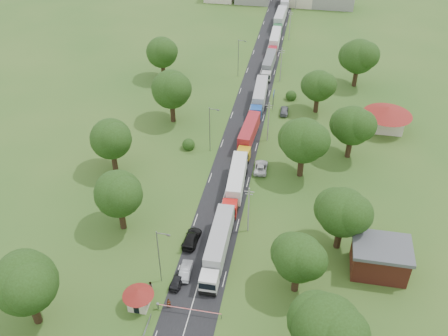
% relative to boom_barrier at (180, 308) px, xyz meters
% --- Properties ---
extents(ground, '(260.00, 260.00, 0.00)m').
position_rel_boom_barrier_xyz_m(ground, '(1.36, 25.00, -0.89)').
color(ground, '#2B551C').
rests_on(ground, ground).
extents(road, '(8.00, 200.00, 0.04)m').
position_rel_boom_barrier_xyz_m(road, '(1.36, 45.00, -0.89)').
color(road, black).
rests_on(road, ground).
extents(boom_barrier, '(9.22, 0.35, 1.18)m').
position_rel_boom_barrier_xyz_m(boom_barrier, '(0.00, 0.00, 0.00)').
color(boom_barrier, slate).
rests_on(boom_barrier, ground).
extents(guard_booth, '(4.40, 4.40, 3.45)m').
position_rel_boom_barrier_xyz_m(guard_booth, '(-5.84, -0.00, 1.27)').
color(guard_booth, beige).
rests_on(guard_booth, ground).
extents(info_sign, '(0.12, 3.10, 4.10)m').
position_rel_boom_barrier_xyz_m(info_sign, '(6.56, 60.00, 2.11)').
color(info_sign, slate).
rests_on(info_sign, ground).
extents(pole_1, '(1.60, 0.24, 9.00)m').
position_rel_boom_barrier_xyz_m(pole_1, '(6.86, 18.00, 3.79)').
color(pole_1, gray).
rests_on(pole_1, ground).
extents(pole_2, '(1.60, 0.24, 9.00)m').
position_rel_boom_barrier_xyz_m(pole_2, '(6.86, 46.00, 3.79)').
color(pole_2, gray).
rests_on(pole_2, ground).
extents(pole_3, '(1.60, 0.24, 9.00)m').
position_rel_boom_barrier_xyz_m(pole_3, '(6.86, 74.00, 3.79)').
color(pole_3, gray).
rests_on(pole_3, ground).
extents(pole_4, '(1.60, 0.24, 9.00)m').
position_rel_boom_barrier_xyz_m(pole_4, '(6.86, 102.00, 3.79)').
color(pole_4, gray).
rests_on(pole_4, ground).
extents(lamp_0, '(2.03, 0.22, 10.00)m').
position_rel_boom_barrier_xyz_m(lamp_0, '(-3.99, 5.00, 4.66)').
color(lamp_0, slate).
rests_on(lamp_0, ground).
extents(lamp_1, '(2.03, 0.22, 10.00)m').
position_rel_boom_barrier_xyz_m(lamp_1, '(-3.99, 40.00, 4.66)').
color(lamp_1, slate).
rests_on(lamp_1, ground).
extents(lamp_2, '(2.03, 0.22, 10.00)m').
position_rel_boom_barrier_xyz_m(lamp_2, '(-3.99, 75.00, 4.66)').
color(lamp_2, slate).
rests_on(lamp_2, ground).
extents(tree_1, '(9.60, 9.60, 12.05)m').
position_rel_boom_barrier_xyz_m(tree_1, '(19.34, -4.83, 6.96)').
color(tree_1, '#382616').
rests_on(tree_1, ground).
extents(tree_2, '(8.00, 8.00, 10.10)m').
position_rel_boom_barrier_xyz_m(tree_2, '(15.35, 7.14, 5.70)').
color(tree_2, '#382616').
rests_on(tree_2, ground).
extents(tree_3, '(8.80, 8.80, 11.07)m').
position_rel_boom_barrier_xyz_m(tree_3, '(21.35, 17.16, 6.33)').
color(tree_3, '#382616').
rests_on(tree_3, ground).
extents(tree_4, '(9.60, 9.60, 12.05)m').
position_rel_boom_barrier_xyz_m(tree_4, '(14.34, 35.17, 6.96)').
color(tree_4, '#382616').
rests_on(tree_4, ground).
extents(tree_5, '(8.80, 8.80, 11.07)m').
position_rel_boom_barrier_xyz_m(tree_5, '(23.35, 43.16, 6.33)').
color(tree_5, '#382616').
rests_on(tree_5, ground).
extents(tree_6, '(8.00, 8.00, 10.10)m').
position_rel_boom_barrier_xyz_m(tree_6, '(16.35, 60.14, 5.70)').
color(tree_6, '#382616').
rests_on(tree_6, ground).
extents(tree_7, '(9.60, 9.60, 12.05)m').
position_rel_boom_barrier_xyz_m(tree_7, '(25.34, 75.17, 6.96)').
color(tree_7, '#382616').
rests_on(tree_7, ground).
extents(tree_9, '(9.60, 9.60, 12.05)m').
position_rel_boom_barrier_xyz_m(tree_9, '(-18.66, -4.83, 6.96)').
color(tree_9, '#382616').
rests_on(tree_9, ground).
extents(tree_10, '(8.80, 8.80, 11.07)m').
position_rel_boom_barrier_xyz_m(tree_10, '(-13.65, 15.16, 6.33)').
color(tree_10, '#382616').
rests_on(tree_10, ground).
extents(tree_11, '(8.80, 8.80, 11.07)m').
position_rel_boom_barrier_xyz_m(tree_11, '(-20.65, 30.16, 6.33)').
color(tree_11, '#382616').
rests_on(tree_11, ground).
extents(tree_12, '(9.60, 9.60, 12.05)m').
position_rel_boom_barrier_xyz_m(tree_12, '(-14.66, 50.17, 6.96)').
color(tree_12, '#382616').
rests_on(tree_12, ground).
extents(tree_13, '(8.80, 8.80, 11.07)m').
position_rel_boom_barrier_xyz_m(tree_13, '(-22.65, 70.16, 6.33)').
color(tree_13, '#382616').
rests_on(tree_13, ground).
extents(house_brick, '(8.60, 6.60, 5.20)m').
position_rel_boom_barrier_xyz_m(house_brick, '(27.36, 13.00, 1.76)').
color(house_brick, maroon).
rests_on(house_brick, ground).
extents(house_cream, '(10.08, 10.08, 5.80)m').
position_rel_boom_barrier_xyz_m(house_cream, '(31.36, 55.00, 2.75)').
color(house_cream, beige).
rests_on(house_cream, ground).
extents(truck_0, '(2.83, 15.73, 4.36)m').
position_rel_boom_barrier_xyz_m(truck_0, '(3.15, 11.44, 1.42)').
color(truck_0, white).
rests_on(truck_0, ground).
extents(truck_1, '(3.23, 15.26, 4.22)m').
position_rel_boom_barrier_xyz_m(truck_1, '(3.24, 27.54, 1.35)').
color(truck_1, red).
rests_on(truck_1, ground).
extents(truck_2, '(3.19, 14.54, 4.02)m').
position_rel_boom_barrier_xyz_m(truck_2, '(3.10, 43.98, 1.24)').
color(truck_2, gold).
rests_on(truck_2, ground).
extents(truck_3, '(3.04, 15.24, 4.22)m').
position_rel_boom_barrier_xyz_m(truck_3, '(3.27, 60.90, 1.35)').
color(truck_3, '#1A48A0').
rests_on(truck_3, ground).
extents(truck_4, '(2.72, 13.83, 3.83)m').
position_rel_boom_barrier_xyz_m(truck_4, '(3.34, 79.11, 1.14)').
color(truck_4, '#B8B8B8').
rests_on(truck_4, ground).
extents(truck_5, '(2.65, 14.55, 4.03)m').
position_rel_boom_barrier_xyz_m(truck_5, '(3.25, 95.30, 1.25)').
color(truck_5, maroon).
rests_on(truck_5, ground).
extents(truck_6, '(3.02, 15.79, 4.37)m').
position_rel_boom_barrier_xyz_m(truck_6, '(3.04, 112.69, 1.43)').
color(truck_6, '#225D31').
rests_on(truck_6, ground).
extents(truck_7, '(3.06, 15.51, 4.29)m').
position_rel_boom_barrier_xyz_m(truck_7, '(3.21, 129.25, 1.39)').
color(truck_7, silver).
rests_on(truck_7, ground).
extents(car_lane_front, '(2.03, 4.24, 1.40)m').
position_rel_boom_barrier_xyz_m(car_lane_front, '(-1.64, 5.00, -0.19)').
color(car_lane_front, black).
rests_on(car_lane_front, ground).
extents(car_lane_mid, '(1.88, 4.58, 1.47)m').
position_rel_boom_barrier_xyz_m(car_lane_mid, '(-0.92, 7.00, -0.15)').
color(car_lane_mid, '#A6A8AF').
rests_on(car_lane_mid, ground).
extents(car_lane_rear, '(2.50, 5.60, 1.59)m').
position_rel_boom_barrier_xyz_m(car_lane_rear, '(-1.64, 13.75, -0.09)').
color(car_lane_rear, black).
rests_on(car_lane_rear, ground).
extents(car_verge_near, '(2.57, 5.32, 1.46)m').
position_rel_boom_barrier_xyz_m(car_verge_near, '(6.86, 35.17, -0.16)').
color(car_verge_near, white).
rests_on(car_verge_near, ground).
extents(car_verge_far, '(1.95, 4.55, 1.53)m').
position_rel_boom_barrier_xyz_m(car_verge_far, '(9.36, 57.84, -0.13)').
color(car_verge_far, slate).
rests_on(car_verge_far, ground).
extents(pedestrian_near, '(0.69, 0.53, 1.68)m').
position_rel_boom_barrier_xyz_m(pedestrian_near, '(-1.71, 0.50, -0.05)').
color(pedestrian_near, gray).
rests_on(pedestrian_near, ground).
extents(pedestrian_booth, '(0.99, 1.02, 1.65)m').
position_rel_boom_barrier_xyz_m(pedestrian_booth, '(-5.14, 3.00, -0.07)').
color(pedestrian_booth, gray).
rests_on(pedestrian_booth, ground).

